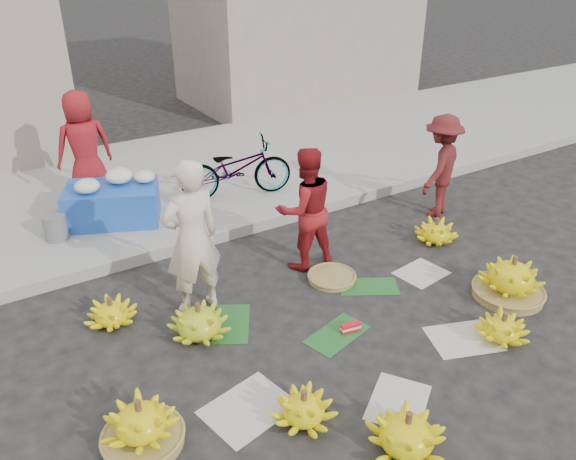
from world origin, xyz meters
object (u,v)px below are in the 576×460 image
vendor_cream (192,239)px  banana_bunch_4 (511,279)px  banana_bunch_0 (141,426)px  flower_table (113,201)px  bicycle (236,168)px

vendor_cream → banana_bunch_4: bearing=149.7°
banana_bunch_0 → vendor_cream: size_ratio=0.38×
flower_table → banana_bunch_0: bearing=-80.5°
vendor_cream → flower_table: (-0.18, 2.24, -0.43)m
banana_bunch_0 → flower_table: size_ratio=0.47×
banana_bunch_0 → vendor_cream: 1.90m
banana_bunch_4 → vendor_cream: bearing=151.7°
bicycle → banana_bunch_4: bearing=-145.1°
banana_bunch_0 → vendor_cream: (1.08, 1.43, 0.64)m
flower_table → bicycle: (1.74, -0.13, 0.14)m
banana_bunch_0 → banana_bunch_4: 4.01m
vendor_cream → banana_bunch_0: bearing=50.9°
banana_bunch_4 → banana_bunch_0: bearing=177.9°
bicycle → vendor_cream: bearing=158.0°
banana_bunch_4 → flower_table: 4.93m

